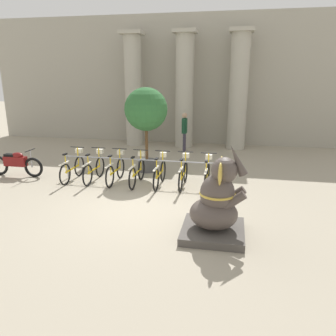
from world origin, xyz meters
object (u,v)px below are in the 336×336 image
(bicycle_4, at_px, (160,173))
(bicycle_6, at_px, (207,176))
(elephant_statue, at_px, (216,205))
(potted_tree, at_px, (146,112))
(bicycle_3, at_px, (137,171))
(person_pedestrian, at_px, (184,129))
(bicycle_0, at_px, (73,168))
(motorcycle, at_px, (16,163))
(bicycle_1, at_px, (94,169))
(bicycle_2, at_px, (116,170))
(bicycle_5, at_px, (183,174))

(bicycle_4, xyz_separation_m, bicycle_6, (1.43, -0.01, 0.00))
(elephant_statue, relative_size, potted_tree, 0.69)
(bicycle_3, relative_size, elephant_statue, 0.83)
(bicycle_3, height_order, person_pedestrian, person_pedestrian)
(bicycle_0, bearing_deg, motorcycle, 179.42)
(bicycle_1, xyz_separation_m, bicycle_2, (0.72, -0.01, 0.00))
(person_pedestrian, bearing_deg, bicycle_0, -122.12)
(elephant_statue, relative_size, motorcycle, 1.03)
(bicycle_2, height_order, bicycle_5, same)
(bicycle_3, bearing_deg, elephant_statue, -48.82)
(bicycle_3, xyz_separation_m, elephant_statue, (2.57, -2.93, 0.27))
(bicycle_0, bearing_deg, person_pedestrian, 57.88)
(elephant_statue, relative_size, person_pedestrian, 1.17)
(motorcycle, bearing_deg, bicycle_6, -0.26)
(bicycle_2, bearing_deg, bicycle_6, -1.09)
(bicycle_1, distance_m, person_pedestrian, 5.13)
(bicycle_6, distance_m, elephant_statue, 2.96)
(elephant_statue, height_order, person_pedestrian, elephant_statue)
(bicycle_2, distance_m, bicycle_4, 1.43)
(bicycle_4, distance_m, potted_tree, 2.34)
(bicycle_2, xyz_separation_m, bicycle_6, (2.86, -0.05, 0.00))
(bicycle_2, relative_size, bicycle_4, 1.00)
(bicycle_2, bearing_deg, bicycle_5, -0.21)
(bicycle_0, height_order, elephant_statue, elephant_statue)
(bicycle_2, bearing_deg, person_pedestrian, 72.09)
(bicycle_3, distance_m, person_pedestrian, 4.74)
(person_pedestrian, bearing_deg, motorcycle, -137.03)
(bicycle_6, relative_size, potted_tree, 0.57)
(bicycle_1, relative_size, elephant_statue, 0.83)
(bicycle_3, distance_m, elephant_statue, 3.91)
(bicycle_2, relative_size, bicycle_5, 1.00)
(bicycle_0, relative_size, bicycle_4, 1.00)
(bicycle_4, xyz_separation_m, potted_tree, (-0.79, 1.46, 1.65))
(bicycle_5, xyz_separation_m, person_pedestrian, (-0.66, 4.61, 0.63))
(bicycle_0, relative_size, bicycle_5, 1.00)
(bicycle_0, height_order, bicycle_1, same)
(bicycle_3, xyz_separation_m, potted_tree, (-0.08, 1.45, 1.65))
(bicycle_0, xyz_separation_m, bicycle_4, (2.86, 0.00, 0.00))
(bicycle_1, relative_size, person_pedestrian, 0.96)
(bicycle_0, distance_m, person_pedestrian, 5.52)
(bicycle_4, relative_size, bicycle_5, 1.00)
(bicycle_5, height_order, motorcycle, bicycle_5)
(elephant_statue, xyz_separation_m, potted_tree, (-2.65, 4.38, 1.38))
(bicycle_2, relative_size, person_pedestrian, 0.96)
(bicycle_0, bearing_deg, bicycle_6, -0.11)
(bicycle_1, height_order, elephant_statue, elephant_statue)
(bicycle_4, distance_m, motorcycle, 4.91)
(bicycle_4, relative_size, bicycle_6, 1.00)
(bicycle_1, bearing_deg, bicycle_4, -1.36)
(bicycle_6, xyz_separation_m, potted_tree, (-2.22, 1.47, 1.65))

